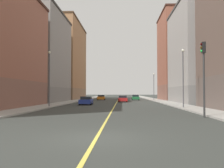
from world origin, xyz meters
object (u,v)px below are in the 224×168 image
Objects in this scene: building_right_distant at (64,61)px; street_lamp_left_near at (183,72)px; building_left_mid at (202,54)px; car_orange at (101,98)px; street_lamp_left_far at (154,84)px; building_right_midblock at (40,57)px; traffic_light_left_near at (204,68)px; car_blue at (86,101)px; street_lamp_right_near at (49,73)px; car_green at (136,97)px; building_left_far at (180,57)px; car_red at (123,99)px.

building_right_distant is 3.13× the size of street_lamp_left_near.
building_left_mid is 40.74m from building_right_distant.
street_lamp_left_far is at bearing -21.18° from car_orange.
car_orange is (-13.11, 5.08, -3.46)m from street_lamp_left_far.
traffic_light_left_near is (23.72, -29.84, -5.37)m from building_right_midblock.
building_right_midblock is at bearing 137.41° from car_blue.
building_right_distant reaches higher than building_right_midblock.
street_lamp_right_near reaches higher than street_lamp_left_near.
building_right_midblock is 2.56× the size of street_lamp_left_near.
car_orange is at bearing 105.33° from traffic_light_left_near.
car_orange is at bearing 50.84° from building_right_midblock.
street_lamp_left_near reaches higher than car_green.
street_lamp_right_near is at bearing -128.35° from building_left_far.
car_green is at bearing 123.36° from building_left_mid.
building_left_far reaches higher than car_orange.
car_blue is at bearing -116.84° from car_red.
traffic_light_left_near is at bearing -74.67° from car_orange.
building_right_distant is at bearing 166.51° from building_left_far.
car_orange is 1.04× the size of car_red.
street_lamp_left_near is at bearing -90.00° from street_lamp_left_far.
building_right_midblock is 2.88× the size of street_lamp_left_far.
building_right_distant is 5.06× the size of car_green.
building_left_far is at bearing 77.44° from street_lamp_left_near.
car_red is (17.22, 1.19, -8.65)m from building_right_midblock.
street_lamp_right_near is (-24.74, -31.27, -6.64)m from building_left_far.
building_right_distant reaches higher than building_left_mid.
street_lamp_right_near is at bearing -79.31° from building_right_distant.
building_left_mid is 4.43× the size of car_blue.
car_blue is (11.34, -32.08, -10.59)m from building_right_distant.
building_right_midblock reaches higher than street_lamp_left_far.
car_green reaches higher than car_blue.
street_lamp_left_far is (-7.36, -4.76, -7.16)m from building_left_far.
street_lamp_right_near is (-17.38, 1.76, 0.10)m from street_lamp_left_near.
car_red is (-14.88, 4.54, -8.59)m from building_left_mid.
building_right_midblock is at bearing 142.36° from street_lamp_left_near.
street_lamp_left_far is at bearing -147.12° from building_left_far.
street_lamp_left_near is at bearing -69.65° from car_red.
street_lamp_left_near is at bearing -32.86° from car_blue.
street_lamp_left_near is 1.62× the size of car_green.
car_orange is (-20.47, 17.63, -8.59)m from building_left_mid.
building_left_mid is 23.55m from car_blue.
car_green is at bearing 179.24° from building_left_far.
building_left_mid is at bearing -59.61° from street_lamp_left_far.
building_left_far is 3.70× the size of traffic_light_left_near.
street_lamp_left_far reaches higher than car_green.
building_left_mid is 4.13× the size of car_orange.
traffic_light_left_near reaches higher than car_orange.
building_right_distant is 24.35m from car_green.
building_right_distant is 5.07× the size of car_orange.
street_lamp_left_near is (24.74, -19.08, -4.77)m from building_right_midblock.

